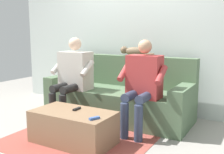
# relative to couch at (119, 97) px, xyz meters

# --- Properties ---
(ground_plane) EXTENTS (8.00, 8.00, 0.00)m
(ground_plane) POSITION_rel_couch_xyz_m (0.00, 0.74, -0.30)
(ground_plane) COLOR gray
(back_wall) EXTENTS (4.64, 0.06, 2.72)m
(back_wall) POSITION_rel_couch_xyz_m (0.00, -0.54, 1.06)
(back_wall) COLOR silver
(back_wall) RESTS_ON ground
(couch) EXTENTS (2.12, 0.83, 0.90)m
(couch) POSITION_rel_couch_xyz_m (0.00, 0.00, 0.00)
(couch) COLOR #516B4C
(couch) RESTS_ON ground
(coffee_table) EXTENTS (0.93, 0.51, 0.37)m
(coffee_table) POSITION_rel_couch_xyz_m (0.00, 1.10, -0.12)
(coffee_table) COLOR #8C6B4C
(coffee_table) RESTS_ON ground
(person_left_seated) EXTENTS (0.57, 0.53, 1.16)m
(person_left_seated) POSITION_rel_couch_xyz_m (-0.54, 0.41, 0.35)
(person_left_seated) COLOR #B23838
(person_left_seated) RESTS_ON ground
(person_right_seated) EXTENTS (0.60, 0.59, 1.18)m
(person_right_seated) POSITION_rel_couch_xyz_m (0.54, 0.39, 0.36)
(person_right_seated) COLOR beige
(person_right_seated) RESTS_ON ground
(cat_on_backrest) EXTENTS (0.55, 0.13, 0.15)m
(cat_on_backrest) POSITION_rel_couch_xyz_m (-0.08, -0.28, 0.66)
(cat_on_backrest) COLOR #756047
(cat_on_backrest) RESTS_ON couch
(remote_black) EXTENTS (0.03, 0.12, 0.02)m
(remote_black) POSITION_rel_couch_xyz_m (-0.00, 1.03, 0.07)
(remote_black) COLOR black
(remote_black) RESTS_ON coffee_table
(remote_blue) EXTENTS (0.08, 0.12, 0.02)m
(remote_blue) POSITION_rel_couch_xyz_m (-0.37, 1.21, 0.08)
(remote_blue) COLOR #3860B7
(remote_blue) RESTS_ON coffee_table
(floor_rug) EXTENTS (1.64, 1.40, 0.01)m
(floor_rug) POSITION_rel_couch_xyz_m (0.00, 0.99, -0.30)
(floor_rug) COLOR #9E473D
(floor_rug) RESTS_ON ground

